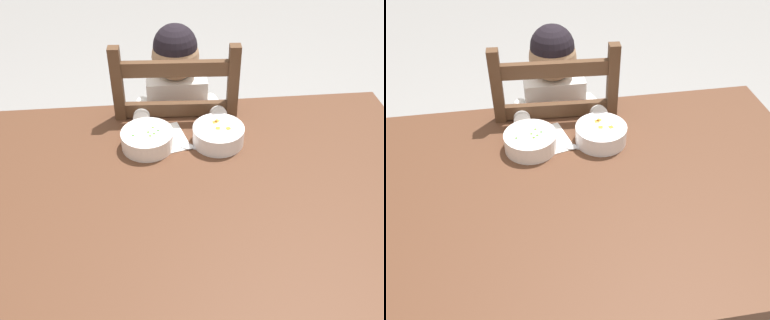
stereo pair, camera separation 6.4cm
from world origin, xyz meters
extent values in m
plane|color=gray|center=(0.00, 0.00, 0.00)|extent=(8.00, 8.00, 0.00)
cube|color=#53311F|center=(0.00, 0.00, 0.69)|extent=(1.41, 0.90, 0.04)
cylinder|color=#53311F|center=(-0.63, 0.37, 0.34)|extent=(0.07, 0.07, 0.67)
cylinder|color=#53311F|center=(0.63, 0.37, 0.34)|extent=(0.07, 0.07, 0.67)
cube|color=#4F3320|center=(-0.03, 0.55, 0.45)|extent=(0.44, 0.44, 0.02)
cube|color=#4F3320|center=(0.17, 0.73, 0.22)|extent=(0.04, 0.04, 0.44)
cube|color=#4F3320|center=(-0.21, 0.75, 0.22)|extent=(0.04, 0.04, 0.44)
cube|color=#4F3320|center=(0.15, 0.35, 0.22)|extent=(0.04, 0.04, 0.44)
cube|color=#4F3320|center=(-0.23, 0.37, 0.22)|extent=(0.04, 0.04, 0.44)
cube|color=#4F3320|center=(0.15, 0.35, 0.72)|extent=(0.04, 0.04, 0.51)
cube|color=#4F3320|center=(-0.23, 0.37, 0.72)|extent=(0.04, 0.04, 0.51)
cube|color=#4F3320|center=(-0.04, 0.36, 0.89)|extent=(0.36, 0.04, 0.05)
cube|color=#4F3320|center=(-0.04, 0.36, 0.74)|extent=(0.36, 0.04, 0.05)
cube|color=white|center=(-0.03, 0.52, 0.62)|extent=(0.22, 0.14, 0.32)
sphere|color=#A57E5C|center=(-0.03, 0.52, 0.86)|extent=(0.17, 0.17, 0.17)
sphere|color=black|center=(-0.03, 0.52, 0.89)|extent=(0.16, 0.16, 0.16)
cylinder|color=#3F4C72|center=(-0.08, 0.40, 0.23)|extent=(0.07, 0.07, 0.46)
cylinder|color=#3F4C72|center=(0.03, 0.40, 0.23)|extent=(0.07, 0.07, 0.46)
cylinder|color=white|center=(-0.16, 0.42, 0.70)|extent=(0.06, 0.24, 0.13)
cylinder|color=white|center=(0.10, 0.42, 0.70)|extent=(0.06, 0.24, 0.13)
cylinder|color=white|center=(-0.14, 0.20, 0.74)|extent=(0.16, 0.16, 0.06)
cylinder|color=white|center=(-0.14, 0.20, 0.71)|extent=(0.07, 0.07, 0.01)
cylinder|color=#538D31|center=(-0.14, 0.20, 0.75)|extent=(0.13, 0.13, 0.03)
sphere|color=#508626|center=(-0.13, 0.18, 0.76)|extent=(0.01, 0.01, 0.01)
sphere|color=#48833C|center=(-0.11, 0.20, 0.76)|extent=(0.01, 0.01, 0.01)
sphere|color=#58992D|center=(-0.12, 0.22, 0.76)|extent=(0.01, 0.01, 0.01)
sphere|color=#51992F|center=(-0.14, 0.20, 0.76)|extent=(0.01, 0.01, 0.01)
sphere|color=#4B9128|center=(-0.12, 0.19, 0.76)|extent=(0.01, 0.01, 0.01)
sphere|color=#488432|center=(-0.18, 0.19, 0.76)|extent=(0.01, 0.01, 0.01)
cylinder|color=white|center=(0.08, 0.20, 0.74)|extent=(0.16, 0.16, 0.06)
cylinder|color=white|center=(0.08, 0.20, 0.71)|extent=(0.07, 0.07, 0.01)
cylinder|color=orange|center=(0.08, 0.20, 0.75)|extent=(0.13, 0.13, 0.03)
cube|color=orange|center=(0.07, 0.23, 0.76)|extent=(0.01, 0.01, 0.01)
cube|color=orange|center=(0.11, 0.19, 0.76)|extent=(0.02, 0.02, 0.01)
cube|color=orange|center=(0.08, 0.24, 0.76)|extent=(0.02, 0.02, 0.01)
cube|color=orange|center=(0.08, 0.20, 0.76)|extent=(0.02, 0.02, 0.01)
cube|color=silver|center=(0.05, 0.16, 0.71)|extent=(0.09, 0.04, 0.00)
ellipsoid|color=silver|center=(-0.02, 0.18, 0.72)|extent=(0.05, 0.04, 0.01)
cube|color=white|center=(-0.11, 0.23, 0.71)|extent=(0.20, 0.19, 0.00)
camera|label=1|loc=(-0.11, -0.89, 1.57)|focal=40.65mm
camera|label=2|loc=(-0.17, -0.88, 1.57)|focal=40.65mm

